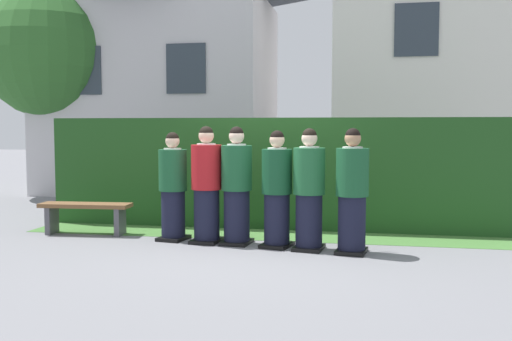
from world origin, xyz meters
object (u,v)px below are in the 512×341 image
(student_front_row_2, at_px, (237,188))
(student_front_row_4, at_px, (309,192))
(wooden_bench, at_px, (86,212))
(student_front_row_5, at_px, (352,194))
(student_front_row_0, at_px, (173,189))
(student_in_red_blazer, at_px, (207,187))
(student_front_row_3, at_px, (277,192))

(student_front_row_2, bearing_deg, student_front_row_4, -10.44)
(wooden_bench, bearing_deg, student_front_row_2, -6.36)
(student_front_row_4, bearing_deg, student_front_row_5, -10.18)
(student_front_row_0, xyz_separation_m, student_in_red_blazer, (0.53, -0.08, 0.04))
(student_front_row_0, height_order, student_front_row_5, student_front_row_5)
(student_front_row_2, distance_m, wooden_bench, 2.50)
(student_front_row_3, xyz_separation_m, wooden_bench, (-3.03, 0.37, -0.41))
(wooden_bench, bearing_deg, student_in_red_blazer, -7.04)
(student_in_red_blazer, relative_size, student_front_row_3, 1.04)
(student_front_row_3, xyz_separation_m, student_front_row_4, (0.45, -0.10, 0.01))
(student_in_red_blazer, bearing_deg, student_front_row_3, -6.59)
(student_in_red_blazer, height_order, student_front_row_4, student_in_red_blazer)
(student_in_red_blazer, distance_m, wooden_bench, 2.06)
(student_in_red_blazer, bearing_deg, student_front_row_2, -3.29)
(student_front_row_4, bearing_deg, student_front_row_3, 167.79)
(student_front_row_2, relative_size, wooden_bench, 1.17)
(student_front_row_2, bearing_deg, wooden_bench, 173.64)
(student_front_row_2, relative_size, student_front_row_3, 1.03)
(student_in_red_blazer, bearing_deg, wooden_bench, 172.96)
(student_front_row_0, xyz_separation_m, student_front_row_4, (2.01, -0.30, 0.03))
(student_front_row_0, height_order, student_front_row_3, student_front_row_3)
(student_in_red_blazer, height_order, student_front_row_2, student_in_red_blazer)
(student_front_row_4, height_order, wooden_bench, student_front_row_4)
(student_front_row_0, relative_size, student_front_row_3, 0.98)
(student_front_row_2, height_order, student_front_row_5, student_front_row_2)
(student_front_row_0, distance_m, student_front_row_4, 2.03)
(student_front_row_2, distance_m, student_front_row_4, 1.06)
(student_front_row_3, bearing_deg, student_front_row_4, -12.21)
(student_in_red_blazer, distance_m, student_front_row_3, 1.04)
(student_front_row_0, relative_size, wooden_bench, 1.11)
(student_front_row_2, height_order, student_front_row_4, student_front_row_2)
(student_in_red_blazer, xyz_separation_m, wooden_bench, (-2.00, 0.25, -0.44))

